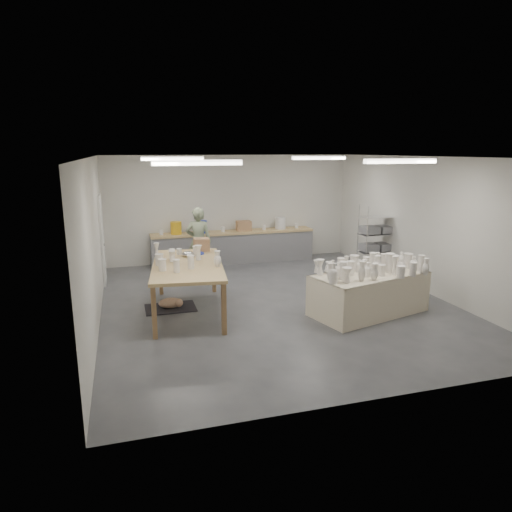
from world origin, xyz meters
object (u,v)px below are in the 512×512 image
object	(u,v)px
drying_table	(369,291)
potter	(199,242)
red_stool	(198,262)
work_table	(188,264)

from	to	relation	value
drying_table	potter	distance (m)	4.58
drying_table	red_stool	distance (m)	4.78
drying_table	potter	bearing A→B (deg)	111.74
drying_table	potter	size ratio (longest dim) A/B	1.41
potter	work_table	bearing A→B (deg)	91.95
red_stool	work_table	bearing A→B (deg)	-102.62
work_table	red_stool	size ratio (longest dim) A/B	5.96
drying_table	work_table	distance (m)	3.58
work_table	drying_table	bearing A→B (deg)	-11.65
work_table	red_stool	xyz separation A→B (m)	(0.62, 2.77, -0.66)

